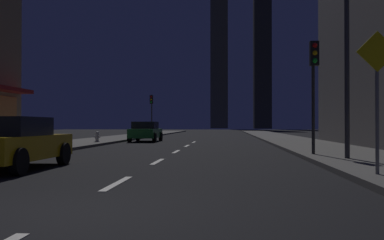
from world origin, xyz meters
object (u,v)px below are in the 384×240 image
at_px(traffic_light_far_left, 152,106).
at_px(car_parked_far, 146,131).
at_px(traffic_light_near_right, 314,72).
at_px(street_lamp_right, 321,8).
at_px(fire_hydrant_far_left, 97,137).
at_px(pedestrian_crossing_sign, 377,89).
at_px(car_parked_near, 12,143).

bearing_deg(traffic_light_far_left, car_parked_far, -81.66).
xyz_separation_m(traffic_light_near_right, street_lamp_right, (-0.12, -1.76, 1.87)).
distance_m(traffic_light_far_left, street_lamp_right, 31.29).
distance_m(fire_hydrant_far_left, pedestrian_crossing_sign, 20.22).
height_order(traffic_light_near_right, street_lamp_right, street_lamp_right).
bearing_deg(street_lamp_right, fire_hydrant_far_left, 133.06).
height_order(car_parked_near, pedestrian_crossing_sign, pedestrian_crossing_sign).
height_order(traffic_light_far_left, street_lamp_right, street_lamp_right).
bearing_deg(car_parked_near, fire_hydrant_far_left, 98.74).
bearing_deg(car_parked_far, traffic_light_near_right, -57.99).
relative_size(street_lamp_right, pedestrian_crossing_sign, 2.09).
bearing_deg(traffic_light_far_left, pedestrian_crossing_sign, -71.80).
relative_size(car_parked_near, street_lamp_right, 0.64).
distance_m(fire_hydrant_far_left, street_lamp_right, 17.15).
xyz_separation_m(traffic_light_far_left, pedestrian_crossing_sign, (11.10, -33.76, -1.18)).
bearing_deg(fire_hydrant_far_left, traffic_light_far_left, 88.67).
height_order(car_parked_near, fire_hydrant_far_left, car_parked_near).
distance_m(car_parked_near, traffic_light_far_left, 32.31).
bearing_deg(traffic_light_near_right, pedestrian_crossing_sign, -89.08).
bearing_deg(pedestrian_crossing_sign, street_lamp_right, 92.81).
bearing_deg(traffic_light_near_right, fire_hydrant_far_left, 137.87).
relative_size(car_parked_far, street_lamp_right, 0.64).
height_order(car_parked_near, traffic_light_far_left, traffic_light_far_left).
distance_m(car_parked_far, fire_hydrant_far_left, 4.84).
bearing_deg(street_lamp_right, pedestrian_crossing_sign, -87.19).
bearing_deg(car_parked_near, pedestrian_crossing_sign, -9.90).
xyz_separation_m(traffic_light_near_right, pedestrian_crossing_sign, (0.10, -6.25, -1.18)).
bearing_deg(fire_hydrant_far_left, car_parked_near, -81.26).
xyz_separation_m(car_parked_near, fire_hydrant_far_left, (-2.30, 14.95, -0.29)).
relative_size(traffic_light_far_left, street_lamp_right, 0.64).
bearing_deg(traffic_light_near_right, traffic_light_far_left, 111.79).
relative_size(traffic_light_near_right, traffic_light_far_left, 1.00).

